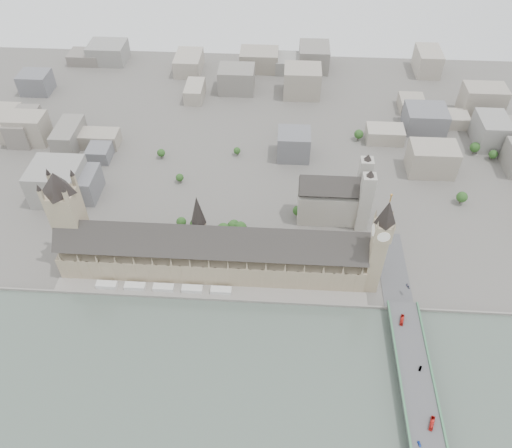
# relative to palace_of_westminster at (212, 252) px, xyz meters

# --- Properties ---
(ground) EXTENTS (900.00, 900.00, 0.00)m
(ground) POSITION_rel_palace_of_westminster_xyz_m (0.00, -19.70, -22.71)
(ground) COLOR #595651
(ground) RESTS_ON ground
(embankment_wall) EXTENTS (600.00, 1.50, 3.00)m
(embankment_wall) POSITION_rel_palace_of_westminster_xyz_m (0.00, -34.70, -21.21)
(embankment_wall) COLOR slate
(embankment_wall) RESTS_ON ground
(river_terrace) EXTENTS (270.00, 15.00, 2.00)m
(river_terrace) POSITION_rel_palace_of_westminster_xyz_m (0.00, -27.20, -21.71)
(river_terrace) COLOR slate
(river_terrace) RESTS_ON ground
(terrace_tents) EXTENTS (118.00, 7.00, 4.00)m
(terrace_tents) POSITION_rel_palace_of_westminster_xyz_m (-40.00, -26.70, -18.71)
(terrace_tents) COLOR silver
(terrace_tents) RESTS_ON river_terrace
(palace_of_westminster) EXTENTS (265.00, 40.73, 55.44)m
(palace_of_westminster) POSITION_rel_palace_of_westminster_xyz_m (0.00, 0.00, 0.00)
(palace_of_westminster) COLOR tan
(palace_of_westminster) RESTS_ON ground
(elizabeth_tower) EXTENTS (17.00, 17.00, 107.50)m
(elizabeth_tower) POSITION_rel_palace_of_westminster_xyz_m (138.00, -11.70, 35.38)
(elizabeth_tower) COLOR tan
(elizabeth_tower) RESTS_ON ground
(victoria_tower) EXTENTS (30.00, 30.00, 100.00)m
(victoria_tower) POSITION_rel_palace_of_westminster_xyz_m (-122.00, 6.30, 32.50)
(victoria_tower) COLOR tan
(victoria_tower) RESTS_ON ground
(central_tower) EXTENTS (13.00, 13.00, 48.00)m
(central_tower) POSITION_rel_palace_of_westminster_xyz_m (-10.00, 6.30, 35.21)
(central_tower) COLOR tan
(central_tower) RESTS_ON ground
(westminster_bridge) EXTENTS (25.00, 325.00, 10.25)m
(westminster_bridge) POSITION_rel_palace_of_westminster_xyz_m (162.00, -107.20, -17.58)
(westminster_bridge) COLOR #474749
(westminster_bridge) RESTS_ON ground
(bridge_parapets) EXTENTS (25.00, 235.00, 1.15)m
(bridge_parapets) POSITION_rel_palace_of_westminster_xyz_m (162.00, -151.70, -11.88)
(bridge_parapets) COLOR #3D704D
(bridge_parapets) RESTS_ON westminster_bridge
(westminster_abbey) EXTENTS (68.00, 36.00, 64.00)m
(westminster_abbey) POSITION_rel_palace_of_westminster_xyz_m (110.92, 75.30, 2.38)
(westminster_abbey) COLOR #9F998F
(westminster_abbey) RESTS_ON ground
(city_skyline_inland) EXTENTS (720.00, 360.00, 38.00)m
(city_skyline_inland) POSITION_rel_palace_of_westminster_xyz_m (0.00, 225.30, -3.71)
(city_skyline_inland) COLOR gray
(city_skyline_inland) RESTS_ON ground
(park_trees) EXTENTS (110.00, 30.00, 15.00)m
(park_trees) POSITION_rel_palace_of_westminster_xyz_m (-10.00, 40.30, -15.21)
(park_trees) COLOR #274B1B
(park_trees) RESTS_ON ground
(red_bus_north) EXTENTS (5.03, 10.57, 2.87)m
(red_bus_north) POSITION_rel_palace_of_westminster_xyz_m (158.61, -53.23, -11.02)
(red_bus_north) COLOR red
(red_bus_north) RESTS_ON westminster_bridge
(red_bus_south) EXTENTS (6.07, 10.64, 2.91)m
(red_bus_south) POSITION_rel_palace_of_westminster_xyz_m (166.48, -136.73, -11.00)
(red_bus_south) COLOR red
(red_bus_south) RESTS_ON westminster_bridge
(car_blue) EXTENTS (2.39, 4.15, 1.33)m
(car_blue) POSITION_rel_palace_of_westminster_xyz_m (155.88, -150.85, -11.79)
(car_blue) COLOR #1B43B2
(car_blue) RESTS_ON westminster_bridge
(car_silver) EXTENTS (3.14, 4.60, 1.44)m
(car_silver) POSITION_rel_palace_of_westminster_xyz_m (165.97, -95.18, -11.74)
(car_silver) COLOR gray
(car_silver) RESTS_ON westminster_bridge
(car_approach) EXTENTS (3.65, 5.32, 1.43)m
(car_approach) POSITION_rel_palace_of_westminster_xyz_m (168.88, -17.87, -11.74)
(car_approach) COLOR gray
(car_approach) RESTS_ON westminster_bridge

